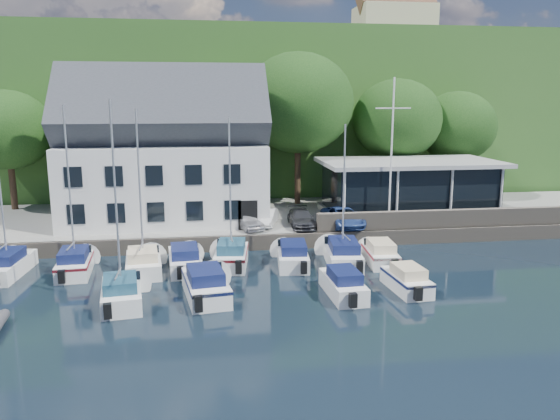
# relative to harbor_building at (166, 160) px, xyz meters

# --- Properties ---
(ground) EXTENTS (180.00, 180.00, 0.00)m
(ground) POSITION_rel_harbor_building_xyz_m (7.00, -16.50, -5.35)
(ground) COLOR black
(ground) RESTS_ON ground
(quay) EXTENTS (60.00, 13.00, 1.00)m
(quay) POSITION_rel_harbor_building_xyz_m (7.00, 1.00, -4.85)
(quay) COLOR gray
(quay) RESTS_ON ground
(quay_face) EXTENTS (60.00, 0.30, 1.00)m
(quay_face) POSITION_rel_harbor_building_xyz_m (7.00, -5.50, -4.85)
(quay_face) COLOR #6F6558
(quay_face) RESTS_ON ground
(hillside) EXTENTS (160.00, 75.00, 16.00)m
(hillside) POSITION_rel_harbor_building_xyz_m (7.00, 45.50, 2.65)
(hillside) COLOR #2B5921
(hillside) RESTS_ON ground
(field_patch) EXTENTS (50.00, 30.00, 0.30)m
(field_patch) POSITION_rel_harbor_building_xyz_m (15.00, 53.50, 10.80)
(field_patch) COLOR #516130
(field_patch) RESTS_ON hillside
(farmhouse) EXTENTS (10.40, 7.00, 8.20)m
(farmhouse) POSITION_rel_harbor_building_xyz_m (29.00, 35.50, 14.75)
(farmhouse) COLOR #C8B497
(farmhouse) RESTS_ON hillside
(harbor_building) EXTENTS (14.40, 8.20, 8.70)m
(harbor_building) POSITION_rel_harbor_building_xyz_m (0.00, 0.00, 0.00)
(harbor_building) COLOR silver
(harbor_building) RESTS_ON quay
(club_pavilion) EXTENTS (13.20, 7.20, 4.10)m
(club_pavilion) POSITION_rel_harbor_building_xyz_m (18.00, -0.50, -2.30)
(club_pavilion) COLOR black
(club_pavilion) RESTS_ON quay
(seawall) EXTENTS (18.00, 0.50, 1.20)m
(seawall) POSITION_rel_harbor_building_xyz_m (19.00, -5.10, -3.75)
(seawall) COLOR #6F6558
(seawall) RESTS_ON quay
(car_silver) EXTENTS (2.41, 3.64, 1.15)m
(car_silver) POSITION_rel_harbor_building_xyz_m (5.48, -3.66, -3.77)
(car_silver) COLOR silver
(car_silver) RESTS_ON quay
(car_white) EXTENTS (2.09, 3.59, 1.12)m
(car_white) POSITION_rel_harbor_building_xyz_m (6.90, -2.80, -3.79)
(car_white) COLOR silver
(car_white) RESTS_ON quay
(car_dgrey) EXTENTS (1.73, 4.01, 1.15)m
(car_dgrey) POSITION_rel_harbor_building_xyz_m (9.23, -3.49, -3.77)
(car_dgrey) COLOR #2E2F33
(car_dgrey) RESTS_ON quay
(car_blue) EXTENTS (1.94, 4.16, 1.38)m
(car_blue) POSITION_rel_harbor_building_xyz_m (12.10, -3.80, -3.66)
(car_blue) COLOR navy
(car_blue) RESTS_ON quay
(flagpole) EXTENTS (2.41, 0.20, 10.03)m
(flagpole) POSITION_rel_harbor_building_xyz_m (15.15, -4.46, 0.66)
(flagpole) COLOR silver
(flagpole) RESTS_ON quay
(tree_0) EXTENTS (6.85, 6.85, 9.36)m
(tree_0) POSITION_rel_harbor_building_xyz_m (-12.34, 5.70, 0.33)
(tree_0) COLOR black
(tree_0) RESTS_ON quay
(tree_1) EXTENTS (6.62, 6.62, 9.05)m
(tree_1) POSITION_rel_harbor_building_xyz_m (-5.84, 5.29, 0.18)
(tree_1) COLOR black
(tree_1) RESTS_ON quay
(tree_2) EXTENTS (8.22, 8.22, 11.24)m
(tree_2) POSITION_rel_harbor_building_xyz_m (4.01, 6.16, 1.27)
(tree_2) COLOR black
(tree_2) RESTS_ON quay
(tree_3) EXTENTS (9.06, 9.06, 12.38)m
(tree_3) POSITION_rel_harbor_building_xyz_m (10.42, 4.87, 1.84)
(tree_3) COLOR black
(tree_3) RESTS_ON quay
(tree_4) EXTENTS (7.55, 7.55, 10.32)m
(tree_4) POSITION_rel_harbor_building_xyz_m (18.99, 5.20, 0.81)
(tree_4) COLOR black
(tree_4) RESTS_ON quay
(tree_5) EXTENTS (6.82, 6.82, 9.32)m
(tree_5) POSITION_rel_harbor_building_xyz_m (24.65, 5.80, 0.31)
(tree_5) COLOR black
(tree_5) RESTS_ON quay
(boat_r1_0) EXTENTS (2.29, 6.58, 8.76)m
(boat_r1_0) POSITION_rel_harbor_building_xyz_m (-8.27, -8.69, -0.97)
(boat_r1_0) COLOR white
(boat_r1_0) RESTS_ON ground
(boat_r1_1) EXTENTS (2.34, 6.15, 8.71)m
(boat_r1_1) POSITION_rel_harbor_building_xyz_m (-4.65, -8.82, -0.99)
(boat_r1_1) COLOR white
(boat_r1_1) RESTS_ON ground
(boat_r1_2) EXTENTS (2.65, 5.73, 8.66)m
(boat_r1_2) POSITION_rel_harbor_building_xyz_m (-0.85, -9.33, -1.02)
(boat_r1_2) COLOR white
(boat_r1_2) RESTS_ON ground
(boat_r1_3) EXTENTS (2.38, 6.12, 1.43)m
(boat_r1_3) POSITION_rel_harbor_building_xyz_m (1.44, -9.02, -4.63)
(boat_r1_3) COLOR white
(boat_r1_3) RESTS_ON ground
(boat_r1_4) EXTENTS (2.68, 5.87, 9.36)m
(boat_r1_4) POSITION_rel_harbor_building_xyz_m (4.12, -8.72, -0.67)
(boat_r1_4) COLOR white
(boat_r1_4) RESTS_ON ground
(boat_r1_5) EXTENTS (2.48, 6.23, 1.42)m
(boat_r1_5) POSITION_rel_harbor_building_xyz_m (7.71, -9.02, -4.64)
(boat_r1_5) COLOR white
(boat_r1_5) RESTS_ON ground
(boat_r1_6) EXTENTS (2.82, 7.06, 9.11)m
(boat_r1_6) POSITION_rel_harbor_building_xyz_m (10.68, -9.17, -0.79)
(boat_r1_6) COLOR white
(boat_r1_6) RESTS_ON ground
(boat_r1_7) EXTENTS (2.21, 5.88, 1.37)m
(boat_r1_7) POSITION_rel_harbor_building_xyz_m (12.94, -9.27, -4.67)
(boat_r1_7) COLOR white
(boat_r1_7) RESTS_ON ground
(boat_r2_1) EXTENTS (2.71, 5.84, 8.70)m
(boat_r2_1) POSITION_rel_harbor_building_xyz_m (-1.40, -14.17, -1.00)
(boat_r2_1) COLOR white
(boat_r2_1) RESTS_ON ground
(boat_r2_2) EXTENTS (2.93, 6.54, 1.56)m
(boat_r2_2) POSITION_rel_harbor_building_xyz_m (2.58, -13.71, -4.57)
(boat_r2_2) COLOR white
(boat_r2_2) RESTS_ON ground
(boat_r2_3) EXTENTS (1.88, 5.64, 1.41)m
(boat_r2_3) POSITION_rel_harbor_building_xyz_m (9.36, -14.40, -4.65)
(boat_r2_3) COLOR white
(boat_r2_3) RESTS_ON ground
(boat_r2_4) EXTENTS (1.97, 5.06, 1.36)m
(boat_r2_4) POSITION_rel_harbor_building_xyz_m (12.74, -14.19, -4.67)
(boat_r2_4) COLOR white
(boat_r2_4) RESTS_ON ground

